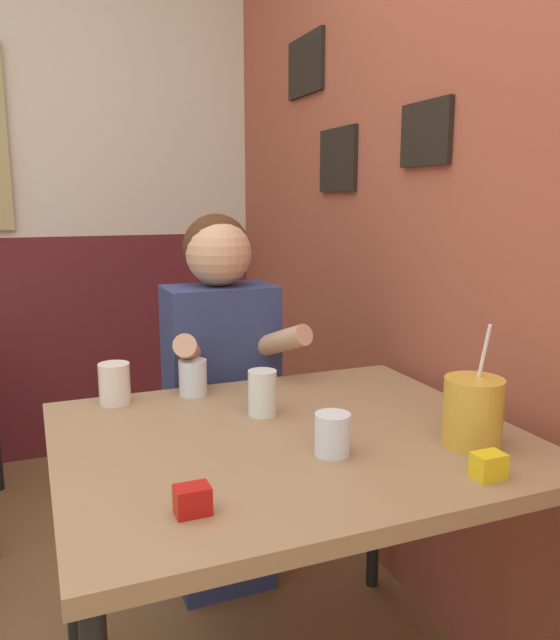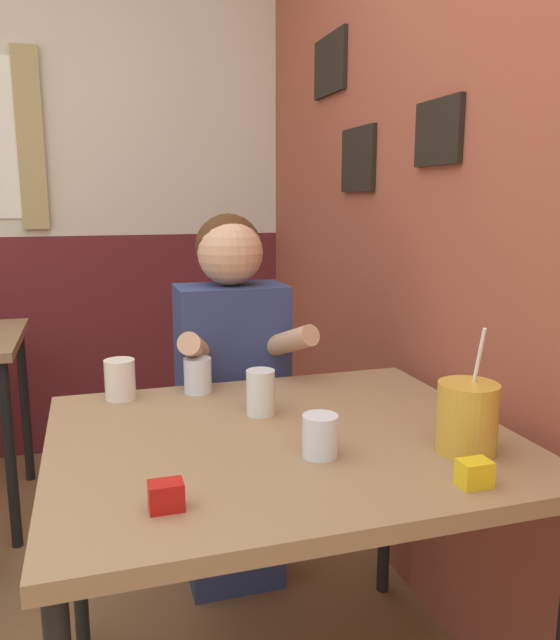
# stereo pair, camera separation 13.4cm
# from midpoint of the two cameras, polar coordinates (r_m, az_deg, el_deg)

# --- Properties ---
(brick_wall_right) EXTENTS (0.08, 4.26, 2.70)m
(brick_wall_right) POSITION_cam_midpoint_polar(r_m,az_deg,el_deg) (2.32, 5.10, 12.77)
(brick_wall_right) COLOR #9E4C38
(brick_wall_right) RESTS_ON ground_plane
(main_table) EXTENTS (1.03, 0.88, 0.75)m
(main_table) POSITION_cam_midpoint_polar(r_m,az_deg,el_deg) (1.47, -1.89, -12.74)
(main_table) COLOR #93704C
(main_table) RESTS_ON ground_plane
(person_seated) EXTENTS (0.42, 0.41, 1.23)m
(person_seated) POSITION_cam_midpoint_polar(r_m,az_deg,el_deg) (2.02, -7.29, -7.21)
(person_seated) COLOR navy
(person_seated) RESTS_ON ground_plane
(cocktail_pitcher) EXTENTS (0.13, 0.13, 0.27)m
(cocktail_pitcher) POSITION_cam_midpoint_polar(r_m,az_deg,el_deg) (1.40, 14.62, -8.16)
(cocktail_pitcher) COLOR gold
(cocktail_pitcher) RESTS_ON main_table
(glass_near_pitcher) EXTENTS (0.08, 0.08, 0.09)m
(glass_near_pitcher) POSITION_cam_midpoint_polar(r_m,az_deg,el_deg) (1.32, 1.88, -10.43)
(glass_near_pitcher) COLOR silver
(glass_near_pitcher) RESTS_ON main_table
(glass_center) EXTENTS (0.07, 0.07, 0.11)m
(glass_center) POSITION_cam_midpoint_polar(r_m,az_deg,el_deg) (1.55, -4.12, -6.69)
(glass_center) COLOR silver
(glass_center) RESTS_ON main_table
(glass_far_side) EXTENTS (0.08, 0.08, 0.11)m
(glass_far_side) POSITION_cam_midpoint_polar(r_m,az_deg,el_deg) (1.70, -17.11, -5.60)
(glass_far_side) COLOR silver
(glass_far_side) RESTS_ON main_table
(glass_by_brick) EXTENTS (0.08, 0.08, 0.10)m
(glass_by_brick) POSITION_cam_midpoint_polar(r_m,az_deg,el_deg) (1.73, -10.19, -5.22)
(glass_by_brick) COLOR silver
(glass_by_brick) RESTS_ON main_table
(condiment_ketchup) EXTENTS (0.06, 0.04, 0.05)m
(condiment_ketchup) POSITION_cam_midpoint_polar(r_m,az_deg,el_deg) (1.12, -11.56, -15.89)
(condiment_ketchup) COLOR #B7140F
(condiment_ketchup) RESTS_ON main_table
(condiment_mustard) EXTENTS (0.06, 0.04, 0.05)m
(condiment_mustard) POSITION_cam_midpoint_polar(r_m,az_deg,el_deg) (1.27, 15.64, -12.76)
(condiment_mustard) COLOR yellow
(condiment_mustard) RESTS_ON main_table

